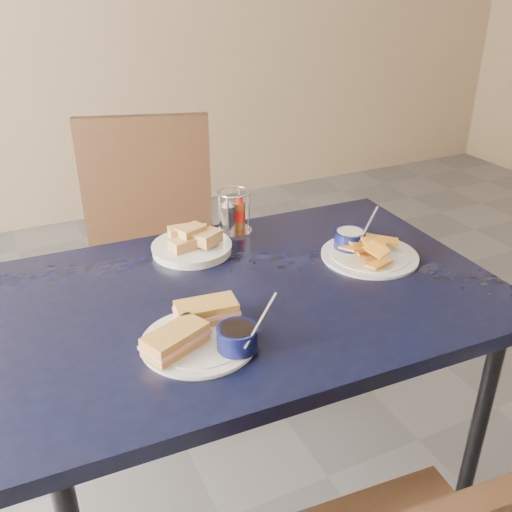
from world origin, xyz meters
name	(u,v)px	position (x,y,z in m)	size (l,w,h in m)	color
ground	(328,477)	(0.00, 0.00, 0.00)	(6.00, 6.00, 0.00)	#55555A
dining_table	(252,310)	(-0.25, 0.05, 0.69)	(1.28, 0.88, 0.75)	black
chair_far	(142,241)	(-0.34, 0.80, 0.58)	(0.60, 0.59, 1.02)	black
sandwich_plate	(203,332)	(-0.44, -0.11, 0.78)	(0.30, 0.26, 0.12)	white
plantain_plate	(363,249)	(0.12, 0.09, 0.77)	(0.28, 0.28, 0.12)	white
bread_basket	(192,244)	(-0.31, 0.32, 0.78)	(0.23, 0.23, 0.08)	white
condiment_caddy	(232,215)	(-0.15, 0.40, 0.81)	(0.11, 0.11, 0.14)	silver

